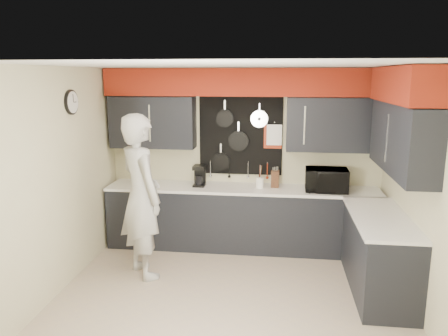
# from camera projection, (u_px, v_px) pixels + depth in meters

# --- Properties ---
(ground) EXTENTS (4.00, 4.00, 0.00)m
(ground) POSITION_uv_depth(u_px,v_px,m) (231.00, 295.00, 5.06)
(ground) COLOR tan
(ground) RESTS_ON ground
(back_wall_assembly) EXTENTS (4.00, 0.36, 2.60)m
(back_wall_assembly) POSITION_uv_depth(u_px,v_px,m) (244.00, 110.00, 6.19)
(back_wall_assembly) COLOR beige
(back_wall_assembly) RESTS_ON ground
(right_wall_assembly) EXTENTS (0.36, 3.50, 2.60)m
(right_wall_assembly) POSITION_uv_depth(u_px,v_px,m) (405.00, 128.00, 4.68)
(right_wall_assembly) COLOR beige
(right_wall_assembly) RESTS_ON ground
(left_wall_assembly) EXTENTS (0.05, 3.50, 2.60)m
(left_wall_assembly) POSITION_uv_depth(u_px,v_px,m) (60.00, 178.00, 5.04)
(left_wall_assembly) COLOR beige
(left_wall_assembly) RESTS_ON ground
(base_cabinets) EXTENTS (3.95, 2.20, 0.92)m
(base_cabinets) POSITION_uv_depth(u_px,v_px,m) (275.00, 227.00, 6.00)
(base_cabinets) COLOR black
(base_cabinets) RESTS_ON ground
(microwave) EXTENTS (0.58, 0.40, 0.32)m
(microwave) POSITION_uv_depth(u_px,v_px,m) (326.00, 180.00, 6.03)
(microwave) COLOR black
(microwave) RESTS_ON base_cabinets
(knife_block) EXTENTS (0.12, 0.12, 0.24)m
(knife_block) POSITION_uv_depth(u_px,v_px,m) (275.00, 179.00, 6.25)
(knife_block) COLOR #351811
(knife_block) RESTS_ON base_cabinets
(utensil_crock) EXTENTS (0.11, 0.11, 0.15)m
(utensil_crock) POSITION_uv_depth(u_px,v_px,m) (260.00, 183.00, 6.23)
(utensil_crock) COLOR white
(utensil_crock) RESTS_ON base_cabinets
(coffee_maker) EXTENTS (0.17, 0.21, 0.30)m
(coffee_maker) POSITION_uv_depth(u_px,v_px,m) (200.00, 175.00, 6.33)
(coffee_maker) COLOR black
(coffee_maker) RESTS_ON base_cabinets
(person) EXTENTS (0.87, 0.89, 2.06)m
(person) POSITION_uv_depth(u_px,v_px,m) (141.00, 196.00, 5.40)
(person) COLOR beige
(person) RESTS_ON ground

